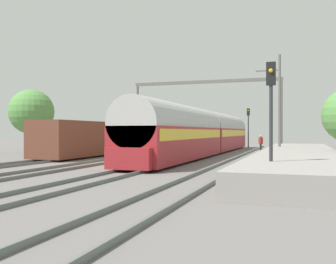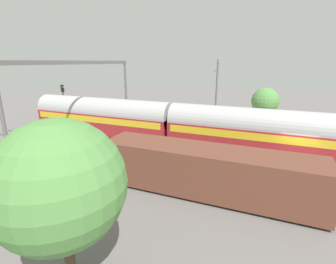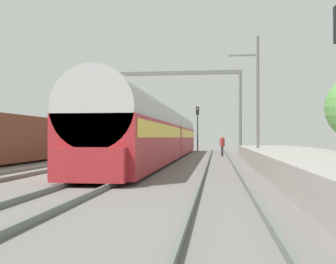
# 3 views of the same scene
# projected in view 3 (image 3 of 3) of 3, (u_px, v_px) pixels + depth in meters

# --- Properties ---
(ground) EXTENTS (120.00, 120.00, 0.00)m
(ground) POSITION_uv_depth(u_px,v_px,m) (81.00, 172.00, 17.97)
(ground) COLOR slate
(track_west) EXTENTS (1.52, 60.00, 0.16)m
(track_west) POSITION_uv_depth(u_px,v_px,m) (37.00, 170.00, 18.23)
(track_west) COLOR #5D6460
(track_west) RESTS_ON ground
(track_east) EXTENTS (1.52, 60.00, 0.16)m
(track_east) POSITION_uv_depth(u_px,v_px,m) (127.00, 171.00, 17.72)
(track_east) COLOR #5D6460
(track_east) RESTS_ON ground
(track_far_east) EXTENTS (1.52, 60.00, 0.16)m
(track_far_east) POSITION_uv_depth(u_px,v_px,m) (221.00, 172.00, 17.20)
(track_far_east) COLOR #5D6460
(track_far_east) RESTS_ON ground
(platform) EXTENTS (4.40, 28.00, 0.90)m
(platform) POSITION_uv_depth(u_px,v_px,m) (302.00, 161.00, 18.73)
(platform) COLOR gray
(platform) RESTS_ON ground
(passenger_train) EXTENTS (2.93, 32.85, 3.82)m
(passenger_train) POSITION_uv_depth(u_px,v_px,m) (161.00, 132.00, 28.70)
(passenger_train) COLOR maroon
(passenger_train) RESTS_ON ground
(freight_car) EXTENTS (2.80, 13.00, 2.70)m
(freight_car) POSITION_uv_depth(u_px,v_px,m) (12.00, 139.00, 24.16)
(freight_car) COLOR brown
(freight_car) RESTS_ON ground
(person_crossing) EXTENTS (0.41, 0.47, 1.73)m
(person_crossing) POSITION_uv_depth(u_px,v_px,m) (222.00, 144.00, 32.74)
(person_crossing) COLOR #272727
(person_crossing) RESTS_ON ground
(railway_signal_far) EXTENTS (0.36, 0.30, 4.97)m
(railway_signal_far) POSITION_uv_depth(u_px,v_px,m) (198.00, 123.00, 43.85)
(railway_signal_far) COLOR #2D2D33
(railway_signal_far) RESTS_ON ground
(catenary_gantry) EXTENTS (16.98, 0.28, 7.86)m
(catenary_gantry) POSITION_uv_depth(u_px,v_px,m) (152.00, 92.00, 37.86)
(catenary_gantry) COLOR slate
(catenary_gantry) RESTS_ON ground
(catenary_pole_east_mid) EXTENTS (1.90, 0.20, 8.00)m
(catenary_pole_east_mid) POSITION_uv_depth(u_px,v_px,m) (257.00, 97.00, 25.04)
(catenary_pole_east_mid) COLOR slate
(catenary_pole_east_mid) RESTS_ON ground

